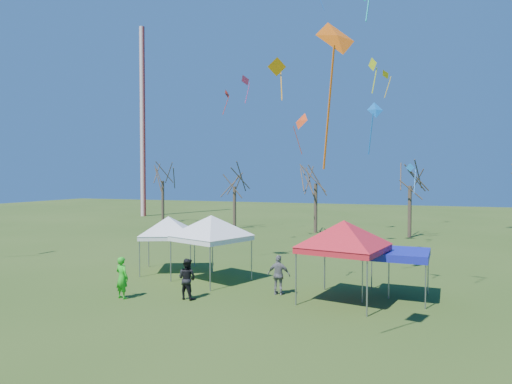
% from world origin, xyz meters
% --- Properties ---
extents(ground, '(140.00, 140.00, 0.00)m').
position_xyz_m(ground, '(0.00, 0.00, 0.00)').
color(ground, '#2F4A17').
rests_on(ground, ground).
extents(radio_mast, '(0.70, 0.70, 25.00)m').
position_xyz_m(radio_mast, '(-28.00, 34.00, 12.50)').
color(radio_mast, silver).
rests_on(radio_mast, ground).
extents(tree_0, '(3.83, 3.83, 8.44)m').
position_xyz_m(tree_0, '(-20.85, 27.38, 6.49)').
color(tree_0, '#3D2D21').
rests_on(tree_0, ground).
extents(tree_1, '(3.42, 3.42, 7.54)m').
position_xyz_m(tree_1, '(-10.77, 24.65, 5.79)').
color(tree_1, '#3D2D21').
rests_on(tree_1, ground).
extents(tree_2, '(3.71, 3.71, 8.18)m').
position_xyz_m(tree_2, '(-2.37, 24.38, 6.29)').
color(tree_2, '#3D2D21').
rests_on(tree_2, ground).
extents(tree_3, '(3.59, 3.59, 7.91)m').
position_xyz_m(tree_3, '(6.03, 24.04, 6.08)').
color(tree_3, '#3D2D21').
rests_on(tree_3, ground).
extents(tent_white_west, '(3.76, 3.76, 3.56)m').
position_xyz_m(tent_white_west, '(-6.10, 4.36, 2.88)').
color(tent_white_west, gray).
rests_on(tent_white_west, ground).
extents(tent_white_mid, '(4.10, 4.10, 3.86)m').
position_xyz_m(tent_white_mid, '(-2.85, 3.13, 3.12)').
color(tent_white_mid, gray).
rests_on(tent_white_mid, ground).
extents(tent_red, '(4.45, 4.45, 4.00)m').
position_xyz_m(tent_red, '(4.09, 1.61, 3.23)').
color(tent_red, gray).
rests_on(tent_red, ground).
extents(tent_blue, '(2.79, 2.79, 2.10)m').
position_xyz_m(tent_blue, '(6.16, 2.98, 1.93)').
color(tent_blue, gray).
rests_on(tent_blue, ground).
extents(person_green, '(0.75, 0.57, 1.82)m').
position_xyz_m(person_green, '(-5.03, -1.23, 0.91)').
color(person_green, green).
rests_on(person_green, ground).
extents(person_grey, '(1.05, 0.45, 1.78)m').
position_xyz_m(person_grey, '(1.18, 1.76, 0.89)').
color(person_grey, slate).
rests_on(person_grey, ground).
extents(person_dark, '(0.93, 0.76, 1.77)m').
position_xyz_m(person_dark, '(-2.34, -0.31, 0.88)').
color(person_dark, black).
rests_on(person_dark, ground).
extents(kite_22, '(0.75, 0.73, 2.34)m').
position_xyz_m(kite_22, '(6.21, 19.51, 5.87)').
color(kite_22, '#167CEC').
rests_on(kite_22, ground).
extents(kite_18, '(0.72, 0.76, 2.22)m').
position_xyz_m(kite_18, '(4.21, 11.14, 12.10)').
color(kite_18, '#E2F619').
rests_on(kite_18, ground).
extents(kite_19, '(0.97, 1.03, 2.34)m').
position_xyz_m(kite_19, '(4.19, 20.80, 13.50)').
color(kite_19, yellow).
rests_on(kite_19, ground).
extents(kite_13, '(0.71, 0.97, 2.50)m').
position_xyz_m(kite_13, '(-10.58, 22.49, 13.14)').
color(kite_13, red).
rests_on(kite_13, ground).
extents(kite_5, '(1.47, 1.49, 4.17)m').
position_xyz_m(kite_5, '(4.97, -5.13, 9.06)').
color(kite_5, '#DD5A0B').
rests_on(kite_5, ground).
extents(kite_17, '(0.89, 0.71, 2.64)m').
position_xyz_m(kite_17, '(4.90, 5.89, 8.57)').
color(kite_17, blue).
rests_on(kite_17, ground).
extents(kite_11, '(1.66, 1.54, 3.31)m').
position_xyz_m(kite_11, '(-1.95, 17.32, 9.65)').
color(kite_11, '#E04015').
rests_on(kite_11, ground).
extents(kite_2, '(1.29, 1.13, 2.67)m').
position_xyz_m(kite_2, '(-8.35, 21.63, 14.13)').
color(kite_2, '#DF3180').
rests_on(kite_2, ground).
extents(kite_1, '(0.91, 0.68, 1.91)m').
position_xyz_m(kite_1, '(1.12, 1.63, 10.10)').
color(kite_1, '#FF9A0D').
rests_on(kite_1, ground).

